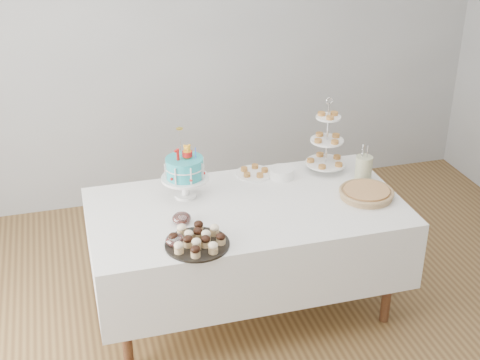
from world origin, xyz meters
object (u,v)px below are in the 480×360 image
object	(u,v)px
plate_stack	(281,173)
jam_bowl_b	(182,218)
birthday_cake	(185,179)
tiered_stand	(327,141)
table	(246,237)
pastry_plate	(254,172)
jam_bowl_a	(175,240)
pie	(366,193)
cupcake_tray	(197,239)
utensil_pitcher	(364,167)

from	to	relation	value
plate_stack	jam_bowl_b	bearing A→B (deg)	-151.72
birthday_cake	tiered_stand	xyz separation A→B (m)	(0.98, 0.11, 0.10)
table	pastry_plate	distance (m)	0.50
birthday_cake	jam_bowl_b	world-z (taller)	birthday_cake
plate_stack	pastry_plate	size ratio (longest dim) A/B	0.66
tiered_stand	jam_bowl_a	world-z (taller)	tiered_stand
pie	jam_bowl_b	distance (m)	1.18
cupcake_tray	jam_bowl_a	world-z (taller)	cupcake_tray
jam_bowl_a	utensil_pitcher	distance (m)	1.42
cupcake_tray	birthday_cake	bearing A→B (deg)	84.70
plate_stack	pie	bearing A→B (deg)	-44.03
pie	jam_bowl_b	xyz separation A→B (m)	(-1.18, 0.00, 0.00)
cupcake_tray	plate_stack	xyz separation A→B (m)	(0.72, 0.67, -0.01)
table	birthday_cake	xyz separation A→B (m)	(-0.33, 0.22, 0.35)
utensil_pitcher	jam_bowl_a	bearing A→B (deg)	-162.82
plate_stack	jam_bowl_b	world-z (taller)	jam_bowl_b
tiered_stand	pastry_plate	distance (m)	0.53
table	jam_bowl_a	world-z (taller)	jam_bowl_a
tiered_stand	jam_bowl_b	size ratio (longest dim) A/B	4.69
cupcake_tray	pie	bearing A→B (deg)	12.84
pie	utensil_pitcher	distance (m)	0.26
plate_stack	table	bearing A→B (deg)	-137.01
tiered_stand	pastry_plate	xyz separation A→B (m)	(-0.48, 0.07, -0.20)
tiered_stand	pie	bearing A→B (deg)	-76.44
pie	plate_stack	xyz separation A→B (m)	(-0.42, 0.41, 0.00)
cupcake_tray	pastry_plate	size ratio (longest dim) A/B	1.45
tiered_stand	pastry_plate	world-z (taller)	tiered_stand
birthday_cake	pie	xyz separation A→B (m)	(1.09, -0.32, -0.09)
pie	table	bearing A→B (deg)	172.52
table	cupcake_tray	world-z (taller)	cupcake_tray
jam_bowl_b	utensil_pitcher	distance (m)	1.29
cupcake_tray	jam_bowl_b	distance (m)	0.26
table	utensil_pitcher	distance (m)	0.91
birthday_cake	tiered_stand	size ratio (longest dim) A/B	0.86
tiered_stand	birthday_cake	bearing A→B (deg)	-173.71
cupcake_tray	jam_bowl_b	bearing A→B (deg)	97.69
birthday_cake	jam_bowl_b	distance (m)	0.34
birthday_cake	table	bearing A→B (deg)	-40.16
plate_stack	jam_bowl_b	size ratio (longest dim) A/B	1.47
birthday_cake	plate_stack	xyz separation A→B (m)	(0.67, 0.09, -0.09)
table	pie	size ratio (longest dim) A/B	5.58
birthday_cake	pastry_plate	world-z (taller)	birthday_cake
cupcake_tray	utensil_pitcher	size ratio (longest dim) A/B	1.46
pie	pastry_plate	distance (m)	0.77
tiered_stand	jam_bowl_b	distance (m)	1.17
table	birthday_cake	bearing A→B (deg)	147.00
pie	jam_bowl_b	world-z (taller)	jam_bowl_b
pie	jam_bowl_b	bearing A→B (deg)	179.93
table	birthday_cake	distance (m)	0.53
jam_bowl_a	utensil_pitcher	xyz separation A→B (m)	(1.34, 0.46, 0.06)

